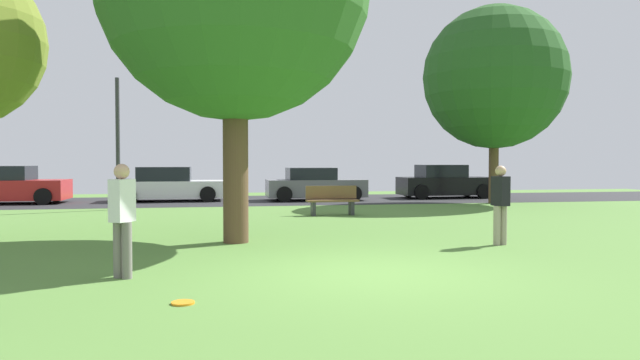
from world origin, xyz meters
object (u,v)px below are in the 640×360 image
Objects in this scene: parked_car_black at (444,183)px; street_lamp_post at (118,144)px; park_bench at (332,200)px; parked_car_red at (9,186)px; parked_car_grey at (315,185)px; frisbee_disc at (183,303)px; maple_tree_near at (495,78)px; parked_car_white at (169,186)px; person_catcher at (122,215)px; person_bystander at (500,202)px.

parked_car_black is 0.92× the size of street_lamp_post.
park_bench is at bearing -25.32° from street_lamp_post.
parked_car_red is 12.10m from parked_car_grey.
parked_car_red is at bearing 178.82° from parked_car_grey.
frisbee_disc is 20.48m from parked_car_black.
frisbee_disc is 0.06× the size of parked_car_red.
street_lamp_post reaches higher than parked_car_black.
maple_tree_near is 8.46m from parked_car_grey.
frisbee_disc is at bearing -85.06° from parked_car_white.
person_catcher is 0.37× the size of parked_car_white.
parked_car_white is 1.07× the size of parked_car_grey.
park_bench is (5.44, -7.25, -0.18)m from parked_car_white.
parked_car_white is 1.07× the size of parked_car_black.
frisbee_disc is 0.07× the size of parked_car_grey.
street_lamp_post is (-2.88, 13.59, 2.24)m from frisbee_disc.
person_catcher is 1.02× the size of park_bench.
maple_tree_near reaches higher than person_bystander.
parked_car_black is (6.05, 0.49, 0.04)m from parked_car_grey.
maple_tree_near is 1.72× the size of street_lamp_post.
parked_car_grey is 2.58× the size of park_bench.
person_catcher is 2.09m from frisbee_disc.
parked_car_grey is (5.46, 15.38, -0.26)m from person_catcher.
parked_car_white is 4.55m from street_lamp_post.
parked_car_red is 0.95× the size of parked_car_white.
person_bystander is 0.36× the size of parked_car_white.
parked_car_black is (4.64, 13.86, -0.18)m from person_bystander.
maple_tree_near is 5.54m from parked_car_black.
maple_tree_near is at bearing 170.15° from person_catcher.
parked_car_white reaches higher than frisbee_disc.
parked_car_black is (12.11, -0.10, 0.03)m from parked_car_white.
frisbee_disc is (-5.95, -3.66, -0.85)m from person_bystander.
street_lamp_post is (-1.96, 11.93, 1.35)m from person_catcher.
person_bystander is 0.99× the size of park_bench.
parked_car_white is (6.04, 0.34, -0.03)m from parked_car_red.
street_lamp_post is at bearing -163.73° from parked_car_black.
person_bystander is at bearing -83.98° from parked_car_grey.
maple_tree_near is at bearing -9.91° from parked_car_red.
maple_tree_near is 4.83× the size of park_bench.
parked_car_grey is at bearing -165.02° from person_catcher.
parked_car_black is 9.77m from park_bench.
maple_tree_near is 14.31m from street_lamp_post.
street_lamp_post is at bearing -155.10° from parked_car_grey.
person_catcher is 7.16m from person_bystander.
parked_car_grey is 0.92× the size of street_lamp_post.
maple_tree_near reaches higher than frisbee_disc.
parked_car_white is (-0.60, 15.97, -0.25)m from person_catcher.
frisbee_disc is 17.64m from parked_car_grey.
person_bystander reaches higher than park_bench.
parked_car_grey is at bearing -1.18° from parked_car_red.
parked_car_black is at bearing 4.60° from parked_car_grey.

